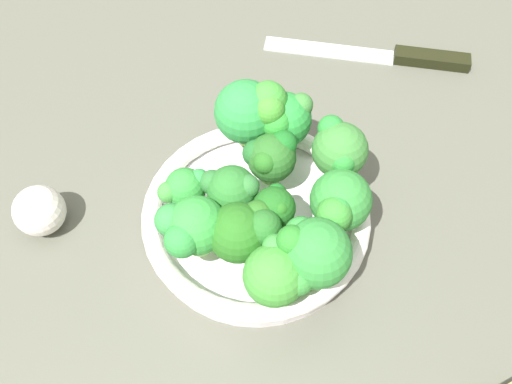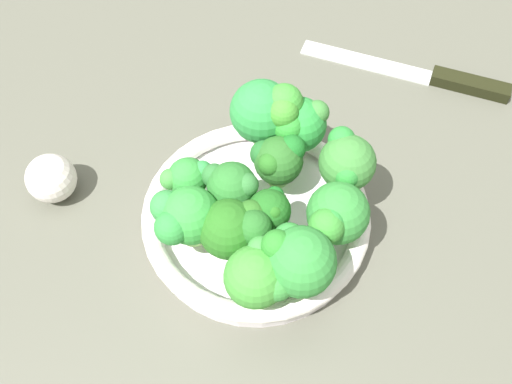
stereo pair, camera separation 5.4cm
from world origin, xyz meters
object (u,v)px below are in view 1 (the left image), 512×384
(broccoli_floret_2, at_px, (245,229))
(broccoli_floret_3, at_px, (339,150))
(broccoli_floret_9, at_px, (340,203))
(garlic_bulb, at_px, (39,211))
(broccoli_floret_8, at_px, (312,252))
(broccoli_floret_0, at_px, (277,275))
(knife, at_px, (394,56))
(broccoli_floret_5, at_px, (185,189))
(broccoli_floret_6, at_px, (284,120))
(broccoli_floret_4, at_px, (271,157))
(broccoli_floret_10, at_px, (231,190))
(broccoli_floret_11, at_px, (278,207))
(broccoli_floret_7, at_px, (192,228))
(broccoli_floret_1, at_px, (251,110))
(bowl, at_px, (256,217))

(broccoli_floret_2, distance_m, broccoli_floret_3, 0.13)
(broccoli_floret_9, xyz_separation_m, garlic_bulb, (0.23, -0.19, -0.05))
(broccoli_floret_3, xyz_separation_m, garlic_bulb, (0.27, -0.15, -0.05))
(broccoli_floret_8, bearing_deg, broccoli_floret_9, -154.09)
(broccoli_floret_0, distance_m, knife, 0.38)
(broccoli_floret_3, relative_size, garlic_bulb, 1.36)
(broccoli_floret_2, xyz_separation_m, broccoli_floret_5, (0.02, -0.07, -0.01))
(broccoli_floret_6, xyz_separation_m, knife, (-0.22, -0.05, -0.07))
(broccoli_floret_4, distance_m, broccoli_floret_5, 0.09)
(broccoli_floret_10, relative_size, broccoli_floret_11, 1.06)
(broccoli_floret_8, xyz_separation_m, broccoli_floret_9, (-0.06, -0.03, -0.01))
(knife, bearing_deg, broccoli_floret_11, 23.87)
(garlic_bulb, bearing_deg, broccoli_floret_11, 139.27)
(broccoli_floret_7, relative_size, broccoli_floret_9, 0.98)
(broccoli_floret_7, bearing_deg, broccoli_floret_0, 113.67)
(broccoli_floret_8, relative_size, broccoli_floret_9, 1.14)
(broccoli_floret_2, bearing_deg, knife, -158.27)
(broccoli_floret_2, distance_m, garlic_bulb, 0.22)
(broccoli_floret_5, xyz_separation_m, garlic_bulb, (0.13, -0.09, -0.04))
(broccoli_floret_4, height_order, broccoli_floret_10, broccoli_floret_10)
(broccoli_floret_4, bearing_deg, broccoli_floret_9, 102.32)
(knife, bearing_deg, broccoli_floret_1, 5.91)
(broccoli_floret_5, relative_size, broccoli_floret_9, 0.77)
(broccoli_floret_4, xyz_separation_m, broccoli_floret_8, (0.04, 0.11, 0.01))
(knife, distance_m, garlic_bulb, 0.47)
(broccoli_floret_6, bearing_deg, broccoli_floret_0, 50.95)
(broccoli_floret_0, relative_size, broccoli_floret_3, 0.88)
(broccoli_floret_4, relative_size, broccoli_floret_8, 0.76)
(broccoli_floret_2, distance_m, knife, 0.36)
(knife, bearing_deg, broccoli_floret_4, 16.40)
(broccoli_floret_3, height_order, broccoli_floret_8, broccoli_floret_8)
(broccoli_floret_2, height_order, broccoli_floret_9, broccoli_floret_9)
(broccoli_floret_6, bearing_deg, bowl, 35.27)
(bowl, distance_m, broccoli_floret_7, 0.09)
(broccoli_floret_9, bearing_deg, broccoli_floret_5, -43.88)
(broccoli_floret_1, bearing_deg, bowl, 57.63)
(broccoli_floret_8, relative_size, broccoli_floret_11, 1.31)
(broccoli_floret_10, bearing_deg, broccoli_floret_11, 122.61)
(broccoli_floret_5, bearing_deg, knife, -170.77)
(broccoli_floret_1, xyz_separation_m, broccoli_floret_10, (0.07, 0.06, -0.01))
(broccoli_floret_1, distance_m, broccoli_floret_5, 0.11)
(broccoli_floret_9, bearing_deg, bowl, -48.48)
(broccoli_floret_7, bearing_deg, broccoli_floret_8, 129.37)
(broccoli_floret_4, bearing_deg, broccoli_floret_5, -12.38)
(broccoli_floret_10, bearing_deg, broccoli_floret_9, 135.76)
(broccoli_floret_8, distance_m, broccoli_floret_11, 0.06)
(broccoli_floret_6, xyz_separation_m, broccoli_floret_10, (0.09, 0.04, -0.00))
(broccoli_floret_6, bearing_deg, garlic_bulb, -17.49)
(garlic_bulb, bearing_deg, bowl, 143.93)
(broccoli_floret_0, xyz_separation_m, broccoli_floret_2, (-0.00, -0.05, 0.00))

